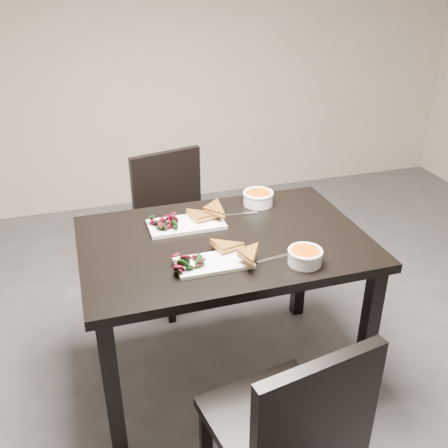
{
  "coord_description": "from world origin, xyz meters",
  "views": [
    {
      "loc": [
        -0.72,
        -1.39,
        1.79
      ],
      "look_at": [
        -0.17,
        0.39,
        0.82
      ],
      "focal_mm": 40.67,
      "sensor_mm": 36.0,
      "label": 1
    }
  ],
  "objects_px": {
    "table": "(224,259)",
    "chair_near": "(291,428)",
    "plate_near": "(214,263)",
    "soup_bowl_far": "(258,197)",
    "chair_far": "(177,219)",
    "plate_far": "(186,224)",
    "soup_bowl_near": "(305,256)"
  },
  "relations": [
    {
      "from": "chair_far",
      "to": "soup_bowl_far",
      "type": "height_order",
      "value": "chair_far"
    },
    {
      "from": "chair_near",
      "to": "chair_far",
      "type": "height_order",
      "value": "same"
    },
    {
      "from": "plate_near",
      "to": "plate_far",
      "type": "bearing_deg",
      "value": 94.47
    },
    {
      "from": "chair_far",
      "to": "soup_bowl_near",
      "type": "height_order",
      "value": "chair_far"
    },
    {
      "from": "soup_bowl_near",
      "to": "plate_far",
      "type": "height_order",
      "value": "soup_bowl_near"
    },
    {
      "from": "plate_near",
      "to": "soup_bowl_near",
      "type": "distance_m",
      "value": 0.35
    },
    {
      "from": "table",
      "to": "plate_far",
      "type": "xyz_separation_m",
      "value": [
        -0.13,
        0.16,
        0.11
      ]
    },
    {
      "from": "chair_near",
      "to": "soup_bowl_far",
      "type": "relative_size",
      "value": 5.78
    },
    {
      "from": "plate_far",
      "to": "soup_bowl_near",
      "type": "bearing_deg",
      "value": -50.21
    },
    {
      "from": "plate_far",
      "to": "soup_bowl_far",
      "type": "relative_size",
      "value": 2.26
    },
    {
      "from": "plate_near",
      "to": "soup_bowl_near",
      "type": "relative_size",
      "value": 2.16
    },
    {
      "from": "table",
      "to": "soup_bowl_near",
      "type": "bearing_deg",
      "value": -49.38
    },
    {
      "from": "soup_bowl_near",
      "to": "soup_bowl_far",
      "type": "distance_m",
      "value": 0.56
    },
    {
      "from": "chair_far",
      "to": "plate_near",
      "type": "bearing_deg",
      "value": -106.98
    },
    {
      "from": "soup_bowl_far",
      "to": "chair_near",
      "type": "bearing_deg",
      "value": -104.7
    },
    {
      "from": "table",
      "to": "chair_near",
      "type": "relative_size",
      "value": 1.41
    },
    {
      "from": "chair_far",
      "to": "soup_bowl_far",
      "type": "distance_m",
      "value": 0.65
    },
    {
      "from": "chair_near",
      "to": "plate_near",
      "type": "xyz_separation_m",
      "value": [
        -0.08,
        0.6,
        0.27
      ]
    },
    {
      "from": "chair_far",
      "to": "plate_near",
      "type": "distance_m",
      "value": 0.99
    },
    {
      "from": "chair_near",
      "to": "table",
      "type": "bearing_deg",
      "value": 78.51
    },
    {
      "from": "chair_far",
      "to": "plate_far",
      "type": "xyz_separation_m",
      "value": [
        -0.08,
        -0.6,
        0.27
      ]
    },
    {
      "from": "plate_far",
      "to": "soup_bowl_far",
      "type": "bearing_deg",
      "value": 17.13
    },
    {
      "from": "table",
      "to": "chair_far",
      "type": "distance_m",
      "value": 0.78
    },
    {
      "from": "plate_near",
      "to": "soup_bowl_far",
      "type": "distance_m",
      "value": 0.58
    },
    {
      "from": "plate_near",
      "to": "plate_far",
      "type": "height_order",
      "value": "plate_far"
    },
    {
      "from": "plate_near",
      "to": "soup_bowl_near",
      "type": "xyz_separation_m",
      "value": [
        0.34,
        -0.1,
        0.03
      ]
    },
    {
      "from": "table",
      "to": "soup_bowl_far",
      "type": "bearing_deg",
      "value": 47.14
    },
    {
      "from": "table",
      "to": "chair_far",
      "type": "xyz_separation_m",
      "value": [
        -0.05,
        0.76,
        -0.17
      ]
    },
    {
      "from": "chair_near",
      "to": "soup_bowl_near",
      "type": "bearing_deg",
      "value": 52.51
    },
    {
      "from": "table",
      "to": "plate_near",
      "type": "height_order",
      "value": "plate_near"
    },
    {
      "from": "plate_near",
      "to": "plate_far",
      "type": "distance_m",
      "value": 0.34
    },
    {
      "from": "table",
      "to": "chair_near",
      "type": "xyz_separation_m",
      "value": [
        -0.02,
        -0.78,
        -0.17
      ]
    }
  ]
}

